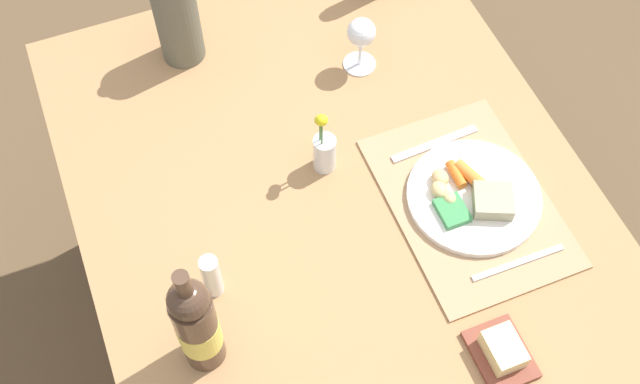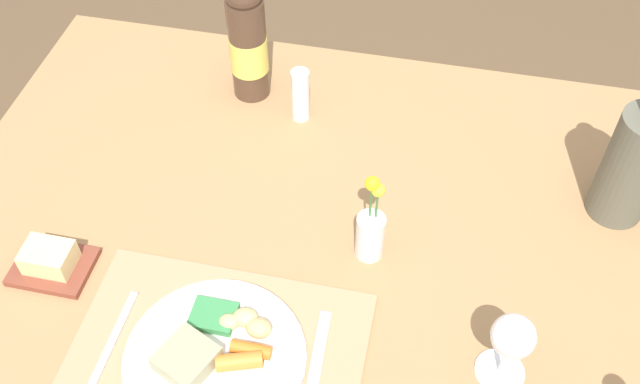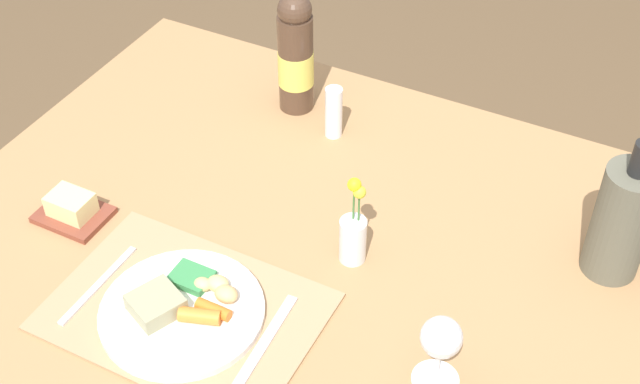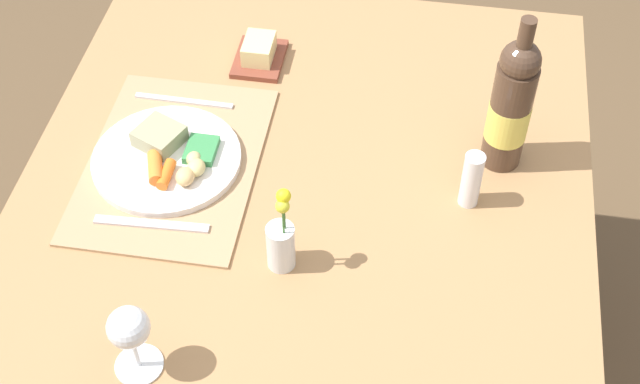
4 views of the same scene
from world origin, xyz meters
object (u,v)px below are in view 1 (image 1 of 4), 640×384
(knife, at_px, (435,144))
(salt_shaker, at_px, (212,276))
(flower_vase, at_px, (324,150))
(dining_table, at_px, (338,228))
(wine_bottle, at_px, (197,325))
(cooler_bottle, at_px, (177,18))
(dinner_plate, at_px, (473,196))
(wine_glass, at_px, (361,35))
(butter_dish, at_px, (502,351))
(fork, at_px, (518,263))

(knife, distance_m, salt_shaker, 0.57)
(knife, relative_size, salt_shaker, 1.77)
(flower_vase, bearing_deg, dining_table, 176.03)
(wine_bottle, relative_size, flower_vase, 1.79)
(flower_vase, height_order, cooler_bottle, cooler_bottle)
(dinner_plate, distance_m, flower_vase, 0.32)
(knife, bearing_deg, dining_table, 100.43)
(knife, distance_m, wine_glass, 0.29)
(flower_vase, distance_m, salt_shaker, 0.36)
(butter_dish, xyz_separation_m, wine_glass, (0.74, -0.04, 0.08))
(fork, height_order, flower_vase, flower_vase)
(dining_table, height_order, wine_bottle, wine_bottle)
(knife, bearing_deg, cooler_bottle, 40.37)
(dining_table, distance_m, wine_glass, 0.43)
(dinner_plate, height_order, wine_glass, wine_glass)
(dining_table, height_order, dinner_plate, dinner_plate)
(dinner_plate, height_order, knife, dinner_plate)
(knife, xyz_separation_m, flower_vase, (0.04, 0.24, 0.05))
(dinner_plate, relative_size, wine_bottle, 0.86)
(butter_dish, distance_m, flower_vase, 0.53)
(butter_dish, height_order, salt_shaker, salt_shaker)
(knife, distance_m, butter_dish, 0.48)
(knife, distance_m, cooler_bottle, 0.63)
(knife, bearing_deg, wine_bottle, 111.12)
(dinner_plate, xyz_separation_m, salt_shaker, (0.00, 0.56, 0.04))
(fork, bearing_deg, salt_shaker, 74.17)
(fork, relative_size, knife, 0.97)
(dinner_plate, distance_m, salt_shaker, 0.56)
(dinner_plate, bearing_deg, fork, -174.87)
(fork, bearing_deg, flower_vase, 37.31)
(dinner_plate, bearing_deg, flower_vase, 52.31)
(dinner_plate, bearing_deg, salt_shaker, 89.50)
(dining_table, relative_size, flower_vase, 7.53)
(knife, distance_m, flower_vase, 0.25)
(butter_dish, height_order, cooler_bottle, cooler_bottle)
(dinner_plate, distance_m, knife, 0.15)
(cooler_bottle, bearing_deg, flower_vase, -155.71)
(dining_table, relative_size, butter_dish, 10.44)
(dining_table, xyz_separation_m, butter_dish, (-0.41, -0.15, 0.12))
(dinner_plate, distance_m, wine_bottle, 0.63)
(wine_glass, bearing_deg, fork, -171.72)
(dining_table, bearing_deg, wine_bottle, 120.52)
(fork, xyz_separation_m, wine_bottle, (0.05, 0.62, 0.13))
(dining_table, bearing_deg, dinner_plate, -110.17)
(fork, distance_m, wine_bottle, 0.64)
(flower_vase, bearing_deg, butter_dish, -164.18)
(dining_table, xyz_separation_m, cooler_bottle, (0.51, 0.18, 0.22))
(fork, relative_size, salt_shaker, 1.73)
(fork, distance_m, cooler_bottle, 0.90)
(knife, bearing_deg, dinner_plate, -178.43)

